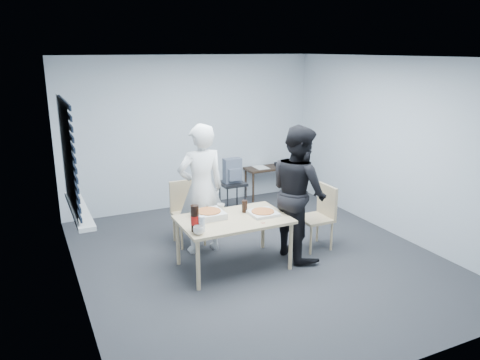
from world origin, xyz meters
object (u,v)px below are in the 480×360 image
mug_b (221,207)px  mug_a (198,230)px  dining_table (234,223)px  soda_bottle (195,219)px  chair_right (320,212)px  person_white (201,189)px  backpack (233,171)px  person_black (299,192)px  side_table (269,171)px  chair_far (187,208)px  stool (232,189)px

mug_b → mug_a: bearing=-130.9°
dining_table → soda_bottle: size_ratio=4.29×
mug_b → chair_right: bearing=-11.1°
person_white → mug_a: (-0.40, -0.95, -0.18)m
person_white → dining_table: bearing=105.4°
person_white → mug_b: size_ratio=17.70×
dining_table → backpack: 1.98m
dining_table → person_black: person_black is taller
soda_bottle → backpack: bearing=55.2°
side_table → mug_a: mug_a is taller
mug_a → person_black: bearing=10.3°
mug_b → chair_far: bearing=107.8°
chair_far → soda_bottle: bearing=-104.4°
dining_table → soda_bottle: (-0.58, -0.19, 0.21)m
chair_far → person_black: person_black is taller
stool → backpack: size_ratio=1.37×
side_table → backpack: (-0.99, -0.57, 0.25)m
dining_table → mug_a: size_ratio=11.00×
chair_right → mug_b: size_ratio=8.90×
chair_far → backpack: size_ratio=2.19×
chair_far → backpack: 1.33m
chair_right → chair_far: bearing=148.6°
side_table → mug_b: bearing=-131.9°
person_black → side_table: 2.58m
chair_right → mug_b: bearing=168.9°
mug_b → dining_table: bearing=-84.6°
mug_b → soda_bottle: bearing=-136.3°
stool → soda_bottle: (-1.39, -2.01, 0.37)m
mug_a → mug_b: size_ratio=1.23×
chair_right → person_white: (-1.53, 0.59, 0.37)m
person_white → stool: bearing=-130.2°
side_table → chair_far: bearing=-147.2°
person_black → mug_a: 1.54m
person_white → soda_bottle: person_white is taller
chair_far → stool: bearing=35.8°
chair_right → soda_bottle: (-1.93, -0.25, 0.30)m
chair_far → mug_a: (-0.32, -1.34, 0.19)m
person_white → mug_a: 1.04m
dining_table → soda_bottle: soda_bottle is taller
stool → backpack: (-0.00, -0.01, 0.31)m
backpack → chair_far: bearing=-129.1°
person_black → mug_a: bearing=100.3°
mug_a → backpack: bearing=56.6°
chair_right → person_white: bearing=158.9°
backpack → soda_bottle: (-1.39, -1.99, 0.06)m
person_black → stool: person_black is taller
dining_table → side_table: size_ratio=1.55×
chair_far → mug_b: (0.23, -0.71, 0.19)m
backpack → mug_a: backpack is taller
mug_a → stool: bearing=56.8°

